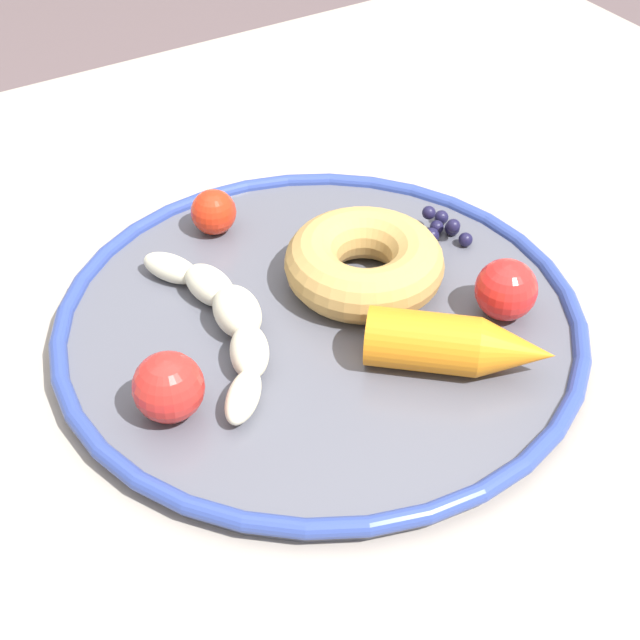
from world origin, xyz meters
TOP-DOWN VIEW (x-y plane):
  - dining_table at (0.00, 0.00)m, footprint 0.98×0.83m
  - plate at (-0.06, -0.04)m, footprint 0.36×0.36m
  - banana at (-0.12, -0.02)m, footprint 0.07×0.19m
  - carrot_orange at (-0.01, -0.13)m, footprint 0.11×0.10m
  - donut at (-0.01, -0.02)m, footprint 0.13×0.13m
  - blueberry_pile at (0.07, -0.01)m, footprint 0.05×0.04m
  - tomato_near at (-0.18, -0.07)m, footprint 0.04×0.04m
  - tomato_mid at (0.05, -0.10)m, footprint 0.04×0.04m
  - tomato_far at (-0.07, 0.09)m, footprint 0.03×0.03m

SIDE VIEW (x-z plane):
  - dining_table at x=0.00m, z-range 0.26..0.96m
  - plate at x=-0.06m, z-range 0.70..0.72m
  - blueberry_pile at x=0.07m, z-range 0.71..0.73m
  - banana at x=-0.12m, z-range 0.71..0.74m
  - tomato_far at x=-0.07m, z-range 0.71..0.75m
  - donut at x=-0.01m, z-range 0.71..0.75m
  - carrot_orange at x=-0.01m, z-range 0.71..0.75m
  - tomato_mid at x=0.05m, z-range 0.71..0.76m
  - tomato_near at x=-0.18m, z-range 0.71..0.76m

